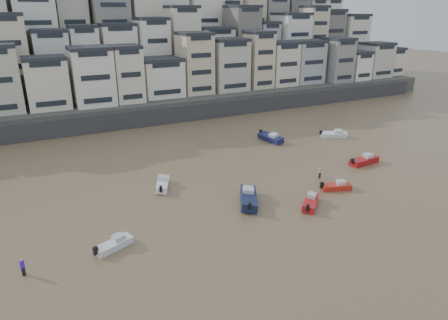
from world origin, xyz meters
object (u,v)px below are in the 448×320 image
boat_i (271,137)px  boat_d (364,159)px  boat_b (336,186)px  boat_c (249,197)px  boat_f (162,183)px  person_pink (320,172)px  person_blue (23,267)px  boat_j (114,243)px  boat_g (334,134)px  boat_a (311,201)px

boat_i → boat_d: (6.68, -16.07, -0.04)m
boat_b → boat_c: bearing=-168.5°
boat_f → person_pink: size_ratio=2.89×
boat_f → person_pink: bearing=-85.1°
person_blue → person_pink: bearing=8.2°
boat_c → person_pink: bearing=-52.4°
boat_f → boat_d: 31.15m
boat_c → boat_f: bearing=68.5°
boat_c → boat_b: (12.37, -1.83, -0.29)m
boat_j → person_blue: 8.20m
boat_j → boat_g: size_ratio=0.83×
boat_f → boat_j: size_ratio=1.17×
boat_d → person_pink: person_pink is taller
boat_c → boat_f: (-7.95, 9.17, -0.19)m
boat_i → boat_b: (-3.64, -21.44, -0.22)m
boat_j → boat_b: size_ratio=1.01×
boat_g → boat_b: bearing=-103.1°
boat_d → boat_j: bearing=-175.8°
boat_f → boat_a: boat_f is taller
boat_i → boat_b: 21.75m
boat_i → boat_d: size_ratio=1.05×
boat_a → boat_d: bearing=-18.7°
boat_d → person_blue: (-47.84, -6.75, 0.11)m
boat_j → person_blue: bearing=161.9°
boat_d → boat_c: bearing=-175.7°
boat_a → person_blue: (-31.48, 0.85, 0.20)m
boat_j → boat_g: (44.73, 18.67, 0.12)m
boat_f → person_pink: person_pink is taller
boat_b → boat_d: bearing=47.4°
boat_c → boat_b: 12.51m
boat_g → person_pink: person_pink is taller
boat_c → person_pink: (12.97, 2.28, -0.01)m
boat_b → person_blue: person_blue is taller
boat_j → boat_b: 29.36m
boat_d → person_blue: size_ratio=3.21×
boat_c → boat_g: size_ratio=1.24×
person_pink → boat_i: bearing=80.0°
boat_g → person_pink: bearing=-109.4°
boat_f → boat_j: boat_f is taller
boat_c → person_blue: (-25.15, -3.20, -0.01)m
boat_g → boat_j: bearing=-129.8°
boat_c → person_blue: size_ratio=3.70×
boat_i → boat_b: size_ratio=1.37×
boat_c → boat_a: (6.33, -4.05, -0.21)m
boat_g → person_blue: bearing=-132.4°
boat_d → person_pink: 9.81m
boat_j → boat_i: 39.76m
boat_f → boat_g: boat_g is taller
boat_j → boat_a: (23.31, -1.47, 0.08)m
boat_g → boat_a: boat_g is taller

